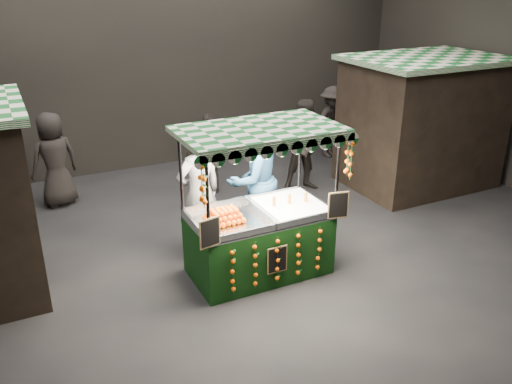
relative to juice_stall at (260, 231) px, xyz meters
name	(u,v)px	position (x,y,z in m)	size (l,w,h in m)	color
ground	(259,261)	(0.13, 0.31, -0.68)	(12.00, 12.00, 0.00)	black
market_hall	(259,32)	(0.13, 0.31, 2.70)	(12.10, 10.10, 5.05)	black
neighbour_stall_right	(421,122)	(4.53, 1.81, 0.63)	(3.00, 2.20, 2.60)	black
juice_stall	(260,231)	(0.00, 0.00, 0.00)	(2.27, 1.33, 2.20)	black
vendor_grey	(199,193)	(-0.57, 0.91, 0.34)	(0.83, 0.64, 2.05)	gray
vendor_blue	(253,180)	(0.40, 1.07, 0.34)	(1.18, 1.03, 2.05)	#285481
shopper_1	(307,146)	(2.29, 2.51, 0.24)	(1.04, 0.89, 1.85)	black
shopper_2	(210,154)	(0.51, 3.20, 0.12)	(1.00, 0.60, 1.60)	#2D2724
shopper_3	(332,122)	(3.93, 4.07, 0.16)	(1.24, 1.00, 1.68)	#282221
shopper_4	(54,160)	(-2.30, 3.92, 0.21)	(1.00, 0.80, 1.78)	black
shopper_5	(387,132)	(4.23, 2.46, 0.28)	(1.07, 1.88, 1.93)	black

